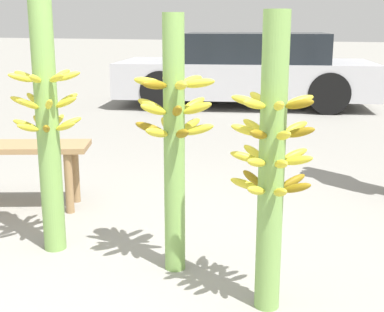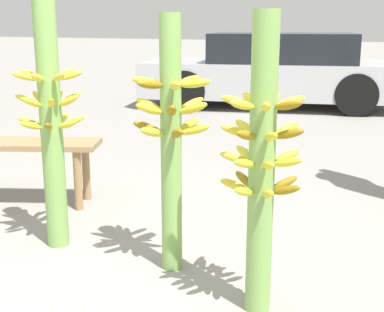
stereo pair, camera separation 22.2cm
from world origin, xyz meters
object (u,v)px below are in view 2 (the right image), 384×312
object	(u,v)px
parked_car	(274,70)
banana_stalk_center	(171,137)
market_bench	(4,151)
banana_stalk_left	(51,121)
banana_stalk_right	(262,164)

from	to	relation	value
parked_car	banana_stalk_center	bearing A→B (deg)	177.44
banana_stalk_center	market_bench	bearing A→B (deg)	164.56
banana_stalk_left	market_bench	world-z (taller)	banana_stalk_left
banana_stalk_left	parked_car	distance (m)	6.25
banana_stalk_right	parked_car	world-z (taller)	banana_stalk_right
banana_stalk_center	parked_car	world-z (taller)	banana_stalk_center
banana_stalk_center	banana_stalk_right	world-z (taller)	banana_stalk_right
market_bench	banana_stalk_left	bearing A→B (deg)	-50.91
banana_stalk_right	market_bench	bearing A→B (deg)	163.03
banana_stalk_left	banana_stalk_right	world-z (taller)	banana_stalk_left
banana_stalk_center	market_bench	distance (m)	1.76
banana_stalk_center	banana_stalk_right	bearing A→B (deg)	-21.22
banana_stalk_right	parked_car	xyz separation A→B (m)	(-1.86, 6.44, -0.14)
banana_stalk_center	banana_stalk_right	size ratio (longest dim) A/B	1.00
market_bench	parked_car	distance (m)	5.77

